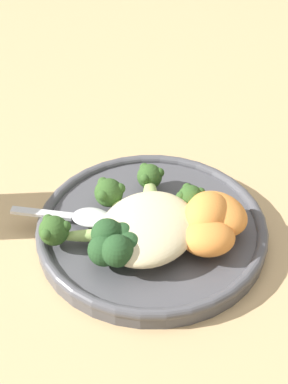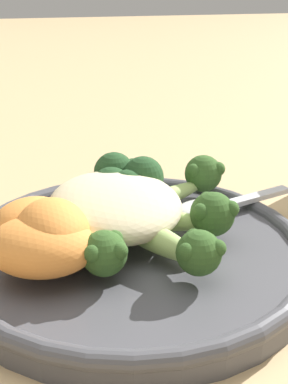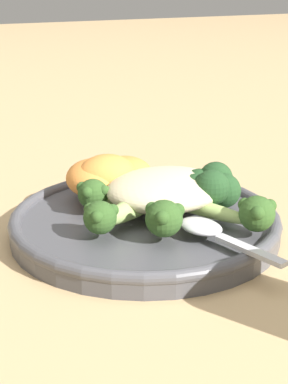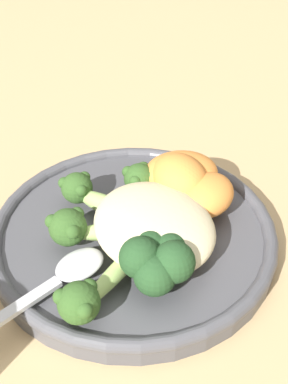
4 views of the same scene
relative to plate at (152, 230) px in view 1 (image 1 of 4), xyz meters
The scene contains 12 objects.
ground_plane 0.02m from the plate, 21.07° to the left, with size 4.00×4.00×0.00m, color tan.
plate is the anchor object (origin of this frame).
quinoa_mound 0.04m from the plate, 161.49° to the right, with size 0.11×0.09×0.03m, color beige.
broccoli_stalk_0 0.04m from the plate, 42.72° to the right, with size 0.09×0.04×0.03m.
broccoli_stalk_1 0.04m from the plate, 29.78° to the left, with size 0.10×0.07×0.03m.
broccoli_stalk_2 0.04m from the plate, 94.86° to the left, with size 0.06×0.11×0.03m.
broccoli_stalk_3 0.08m from the plate, 137.20° to the left, with size 0.08×0.11×0.03m.
sweet_potato_chunk_0 0.07m from the plate, 97.05° to the right, with size 0.05×0.04×0.03m, color orange.
sweet_potato_chunk_1 0.07m from the plate, 65.39° to the right, with size 0.07×0.05×0.03m, color orange.
sweet_potato_chunk_2 0.06m from the plate, 68.54° to the right, with size 0.06×0.05×0.04m, color orange.
kale_tuft 0.07m from the plate, behind, with size 0.06×0.06×0.04m.
spoon 0.07m from the plate, 114.04° to the left, with size 0.05×0.11×0.01m.
Camera 1 is at (-0.45, -0.23, 0.48)m, focal length 60.00 mm.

